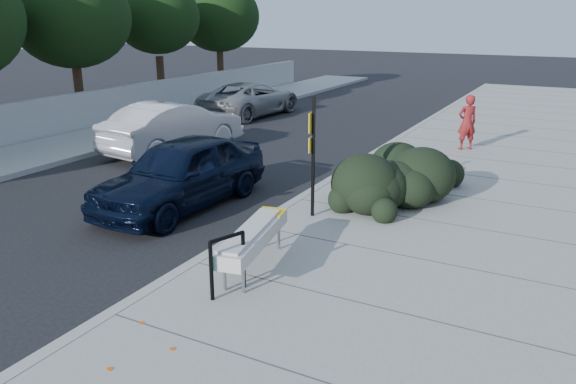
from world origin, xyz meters
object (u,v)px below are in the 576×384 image
object	(u,v)px
sedan_navy	(181,173)
suv_silver	(251,99)
bench	(253,237)
sign_post	(313,149)
wagon_silver	(174,127)
pedestrian	(467,122)
bike_rack	(228,259)

from	to	relation	value
sedan_navy	suv_silver	size ratio (longest dim) A/B	0.90
bench	sedan_navy	distance (m)	4.15
sign_post	wagon_silver	size ratio (longest dim) A/B	0.52
wagon_silver	pedestrian	xyz separation A→B (m)	(8.42, 4.17, 0.21)
sign_post	sedan_navy	distance (m)	3.27
sedan_navy	pedestrian	size ratio (longest dim) A/B	2.73
bike_rack	sedan_navy	xyz separation A→B (m)	(-3.54, 3.35, 0.08)
bike_rack	pedestrian	world-z (taller)	pedestrian
pedestrian	sign_post	bearing A→B (deg)	39.23
bike_rack	wagon_silver	world-z (taller)	wagon_silver
bench	pedestrian	bearing A→B (deg)	71.68
bench	pedestrian	xyz separation A→B (m)	(1.37, 10.79, 0.31)
suv_silver	sedan_navy	bearing A→B (deg)	118.36
sign_post	bike_rack	bearing A→B (deg)	-90.52
bench	sign_post	bearing A→B (deg)	84.34
sedan_navy	bench	bearing A→B (deg)	-32.74
sign_post	bench	bearing A→B (deg)	-91.12
wagon_silver	bike_rack	bearing A→B (deg)	140.86
sign_post	pedestrian	xyz separation A→B (m)	(1.64, 7.95, -0.59)
bench	suv_silver	bearing A→B (deg)	110.79
wagon_silver	suv_silver	bearing A→B (deg)	-70.69
sedan_navy	bike_rack	bearing A→B (deg)	-41.28
bench	bike_rack	distance (m)	0.98
sign_post	wagon_silver	bearing A→B (deg)	144.29
sign_post	suv_silver	xyz separation A→B (m)	(-8.28, 10.91, -0.88)
wagon_silver	suv_silver	world-z (taller)	wagon_silver
sedan_navy	wagon_silver	size ratio (longest dim) A/B	0.96
sign_post	sedan_navy	size ratio (longest dim) A/B	0.54
wagon_silver	sign_post	bearing A→B (deg)	158.28
bench	sign_post	xyz separation A→B (m)	(-0.27, 2.84, 0.90)
wagon_silver	suv_silver	size ratio (longest dim) A/B	0.94
sedan_navy	sign_post	bearing A→B (deg)	10.53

